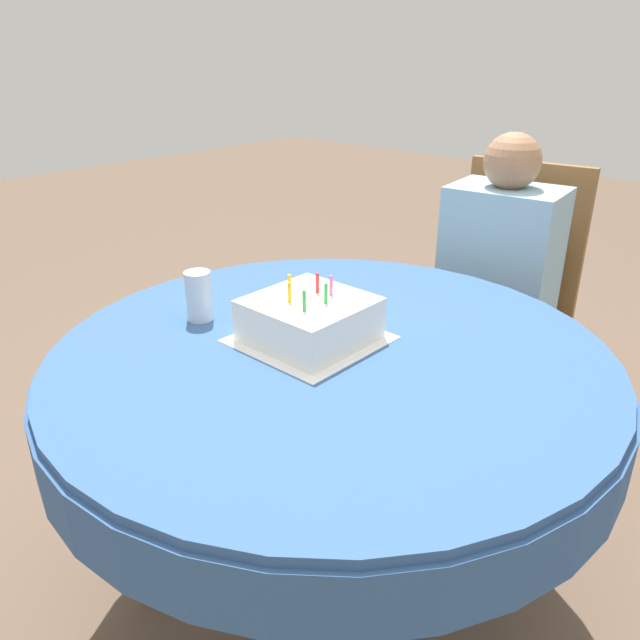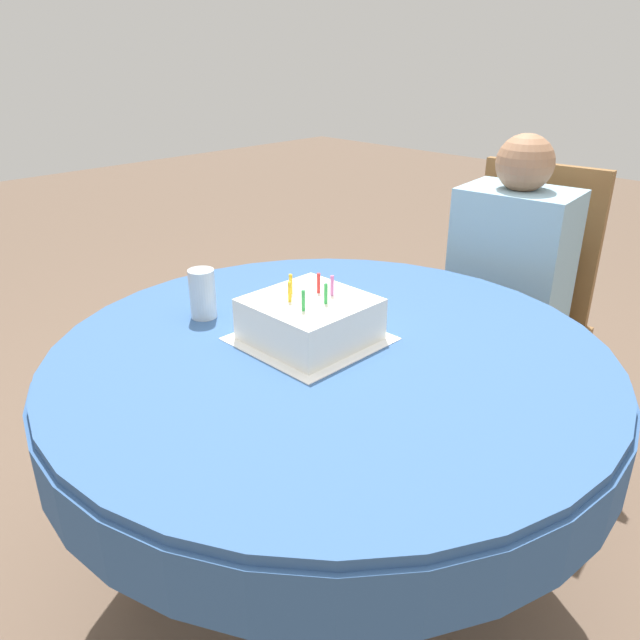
{
  "view_description": "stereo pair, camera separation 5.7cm",
  "coord_description": "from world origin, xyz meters",
  "views": [
    {
      "loc": [
        0.8,
        -0.91,
        1.32
      ],
      "look_at": [
        -0.03,
        0.0,
        0.77
      ],
      "focal_mm": 35.0,
      "sensor_mm": 36.0,
      "label": 1
    },
    {
      "loc": [
        0.84,
        -0.87,
        1.32
      ],
      "look_at": [
        -0.03,
        0.0,
        0.77
      ],
      "focal_mm": 35.0,
      "sensor_mm": 36.0,
      "label": 2
    }
  ],
  "objects": [
    {
      "name": "person",
      "position": [
        -0.04,
        0.84,
        0.65
      ],
      "size": [
        0.36,
        0.36,
        1.08
      ],
      "rotation": [
        0.0,
        0.0,
        0.13
      ],
      "color": "#9E7051",
      "rests_on": "ground_plane"
    },
    {
      "name": "ground_plane",
      "position": [
        0.0,
        0.0,
        0.0
      ],
      "size": [
        12.0,
        12.0,
        0.0
      ],
      "primitive_type": "plane",
      "color": "brown"
    },
    {
      "name": "napkin",
      "position": [
        -0.06,
        0.0,
        0.71
      ],
      "size": [
        0.29,
        0.29,
        0.0
      ],
      "color": "white",
      "rests_on": "dining_table"
    },
    {
      "name": "drinking_glass",
      "position": [
        -0.33,
        -0.09,
        0.77
      ],
      "size": [
        0.06,
        0.06,
        0.12
      ],
      "color": "silver",
      "rests_on": "dining_table"
    },
    {
      "name": "dining_table",
      "position": [
        0.0,
        0.0,
        0.63
      ],
      "size": [
        1.24,
        1.24,
        0.71
      ],
      "color": "#335689",
      "rests_on": "ground_plane"
    },
    {
      "name": "birthday_cake",
      "position": [
        -0.06,
        0.0,
        0.76
      ],
      "size": [
        0.24,
        0.24,
        0.14
      ],
      "color": "white",
      "rests_on": "dining_table"
    },
    {
      "name": "chair",
      "position": [
        -0.05,
        0.95,
        0.51
      ],
      "size": [
        0.51,
        0.51,
        0.96
      ],
      "rotation": [
        0.0,
        0.0,
        0.13
      ],
      "color": "brown",
      "rests_on": "ground_plane"
    }
  ]
}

